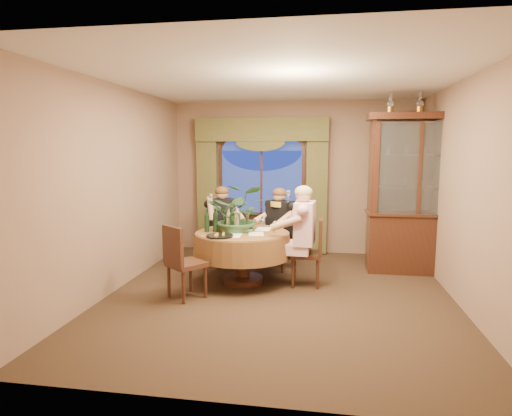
% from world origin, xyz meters
% --- Properties ---
extents(floor, '(5.00, 5.00, 0.00)m').
position_xyz_m(floor, '(0.00, 0.00, 0.00)').
color(floor, black).
rests_on(floor, ground).
extents(wall_back, '(4.50, 0.00, 4.50)m').
position_xyz_m(wall_back, '(0.00, 2.50, 1.40)').
color(wall_back, '#85634F').
rests_on(wall_back, ground).
extents(wall_right, '(0.00, 5.00, 5.00)m').
position_xyz_m(wall_right, '(2.25, 0.00, 1.40)').
color(wall_right, '#85634F').
rests_on(wall_right, ground).
extents(ceiling, '(5.00, 5.00, 0.00)m').
position_xyz_m(ceiling, '(0.00, 0.00, 2.80)').
color(ceiling, white).
rests_on(ceiling, wall_back).
extents(window, '(1.62, 0.10, 1.32)m').
position_xyz_m(window, '(-0.60, 2.43, 1.30)').
color(window, navy).
rests_on(window, wall_back).
extents(arched_transom, '(1.60, 0.06, 0.44)m').
position_xyz_m(arched_transom, '(-0.60, 2.43, 2.08)').
color(arched_transom, navy).
rests_on(arched_transom, wall_back).
extents(drapery_left, '(0.38, 0.14, 2.32)m').
position_xyz_m(drapery_left, '(-1.63, 2.38, 1.18)').
color(drapery_left, '#4C4A24').
rests_on(drapery_left, floor).
extents(drapery_right, '(0.38, 0.14, 2.32)m').
position_xyz_m(drapery_right, '(0.43, 2.38, 1.18)').
color(drapery_right, '#4C4A24').
rests_on(drapery_right, floor).
extents(swag_valance, '(2.45, 0.16, 0.42)m').
position_xyz_m(swag_valance, '(-0.60, 2.35, 2.28)').
color(swag_valance, '#4C4A24').
rests_on(swag_valance, wall_back).
extents(dining_table, '(1.72, 1.72, 0.75)m').
position_xyz_m(dining_table, '(-0.59, 0.48, 0.38)').
color(dining_table, brown).
rests_on(dining_table, floor).
extents(china_cabinet, '(1.52, 0.60, 2.47)m').
position_xyz_m(china_cabinet, '(1.96, 1.45, 1.23)').
color(china_cabinet, black).
rests_on(china_cabinet, floor).
extents(oil_lamp_left, '(0.11, 0.11, 0.34)m').
position_xyz_m(oil_lamp_left, '(1.53, 1.45, 2.64)').
color(oil_lamp_left, '#A5722D').
rests_on(oil_lamp_left, china_cabinet).
extents(oil_lamp_center, '(0.11, 0.11, 0.34)m').
position_xyz_m(oil_lamp_center, '(1.96, 1.45, 2.64)').
color(oil_lamp_center, '#A5722D').
rests_on(oil_lamp_center, china_cabinet).
extents(oil_lamp_right, '(0.11, 0.11, 0.34)m').
position_xyz_m(oil_lamp_right, '(2.39, 1.45, 2.64)').
color(oil_lamp_right, '#A5722D').
rests_on(oil_lamp_right, china_cabinet).
extents(chair_right, '(0.43, 0.43, 0.96)m').
position_xyz_m(chair_right, '(0.32, 0.49, 0.48)').
color(chair_right, black).
rests_on(chair_right, floor).
extents(chair_back_right, '(0.57, 0.57, 0.96)m').
position_xyz_m(chair_back_right, '(-0.13, 1.28, 0.48)').
color(chair_back_right, black).
rests_on(chair_back_right, floor).
extents(chair_back, '(0.57, 0.57, 0.96)m').
position_xyz_m(chair_back, '(-1.05, 1.30, 0.48)').
color(chair_back, black).
rests_on(chair_back, floor).
extents(chair_front_left, '(0.59, 0.59, 0.96)m').
position_xyz_m(chair_front_left, '(-1.18, -0.28, 0.48)').
color(chair_front_left, black).
rests_on(chair_front_left, floor).
extents(person_pink, '(0.51, 0.55, 1.44)m').
position_xyz_m(person_pink, '(0.30, 0.41, 0.72)').
color(person_pink, '#EFBAC6').
rests_on(person_pink, floor).
extents(person_back, '(0.64, 0.62, 1.34)m').
position_xyz_m(person_back, '(-1.09, 1.30, 0.67)').
color(person_back, black).
rests_on(person_back, floor).
extents(person_scarf, '(0.63, 0.62, 1.33)m').
position_xyz_m(person_scarf, '(-0.13, 1.26, 0.66)').
color(person_scarf, black).
rests_on(person_scarf, floor).
extents(stoneware_vase, '(0.14, 0.14, 0.25)m').
position_xyz_m(stoneware_vase, '(-0.72, 0.63, 0.88)').
color(stoneware_vase, '#9B8465').
rests_on(stoneware_vase, dining_table).
extents(centerpiece_plant, '(0.88, 0.97, 0.76)m').
position_xyz_m(centerpiece_plant, '(-0.66, 0.58, 1.33)').
color(centerpiece_plant, '#2D512D').
rests_on(centerpiece_plant, dining_table).
extents(olive_bowl, '(0.17, 0.17, 0.05)m').
position_xyz_m(olive_bowl, '(-0.52, 0.46, 0.78)').
color(olive_bowl, '#4D5D33').
rests_on(olive_bowl, dining_table).
extents(cheese_platter, '(0.37, 0.37, 0.02)m').
position_xyz_m(cheese_platter, '(-0.82, 0.08, 0.76)').
color(cheese_platter, black).
rests_on(cheese_platter, dining_table).
extents(wine_bottle_0, '(0.07, 0.07, 0.33)m').
position_xyz_m(wine_bottle_0, '(-0.87, 0.68, 0.92)').
color(wine_bottle_0, black).
rests_on(wine_bottle_0, dining_table).
extents(wine_bottle_1, '(0.07, 0.07, 0.33)m').
position_xyz_m(wine_bottle_1, '(-1.02, 0.59, 0.92)').
color(wine_bottle_1, tan).
rests_on(wine_bottle_1, dining_table).
extents(wine_bottle_2, '(0.07, 0.07, 0.33)m').
position_xyz_m(wine_bottle_2, '(-0.79, 0.49, 0.92)').
color(wine_bottle_2, tan).
rests_on(wine_bottle_2, dining_table).
extents(wine_bottle_3, '(0.07, 0.07, 0.33)m').
position_xyz_m(wine_bottle_3, '(-1.09, 0.39, 0.92)').
color(wine_bottle_3, black).
rests_on(wine_bottle_3, dining_table).
extents(wine_bottle_4, '(0.07, 0.07, 0.33)m').
position_xyz_m(wine_bottle_4, '(-0.73, 0.44, 0.92)').
color(wine_bottle_4, black).
rests_on(wine_bottle_4, dining_table).
extents(wine_bottle_5, '(0.07, 0.07, 0.33)m').
position_xyz_m(wine_bottle_5, '(-0.97, 0.42, 0.92)').
color(wine_bottle_5, black).
rests_on(wine_bottle_5, dining_table).
extents(tasting_paper_0, '(0.26, 0.33, 0.00)m').
position_xyz_m(tasting_paper_0, '(-0.37, 0.33, 0.75)').
color(tasting_paper_0, white).
rests_on(tasting_paper_0, dining_table).
extents(tasting_paper_1, '(0.22, 0.31, 0.00)m').
position_xyz_m(tasting_paper_1, '(-0.32, 0.70, 0.75)').
color(tasting_paper_1, white).
rests_on(tasting_paper_1, dining_table).
extents(tasting_paper_2, '(0.22, 0.31, 0.00)m').
position_xyz_m(tasting_paper_2, '(-0.66, 0.17, 0.75)').
color(tasting_paper_2, white).
rests_on(tasting_paper_2, dining_table).
extents(wine_glass_person_pink, '(0.07, 0.07, 0.18)m').
position_xyz_m(wine_glass_person_pink, '(-0.11, 0.44, 0.84)').
color(wine_glass_person_pink, silver).
rests_on(wine_glass_person_pink, dining_table).
extents(wine_glass_person_back, '(0.07, 0.07, 0.18)m').
position_xyz_m(wine_glass_person_back, '(-0.84, 0.88, 0.84)').
color(wine_glass_person_back, silver).
rests_on(wine_glass_person_back, dining_table).
extents(wine_glass_person_scarf, '(0.07, 0.07, 0.18)m').
position_xyz_m(wine_glass_person_scarf, '(-0.35, 0.89, 0.84)').
color(wine_glass_person_scarf, silver).
rests_on(wine_glass_person_scarf, dining_table).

